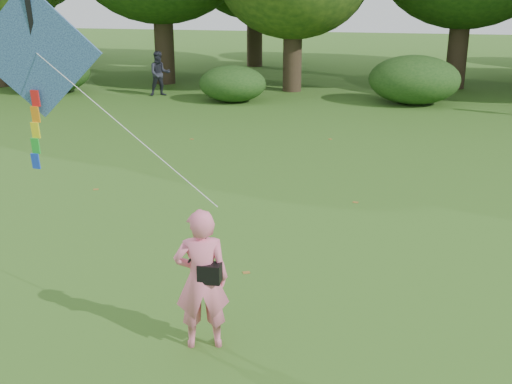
# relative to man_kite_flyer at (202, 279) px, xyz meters

# --- Properties ---
(ground) EXTENTS (100.00, 100.00, 0.00)m
(ground) POSITION_rel_man_kite_flyer_xyz_m (0.69, 0.17, -0.99)
(ground) COLOR #265114
(ground) RESTS_ON ground
(man_kite_flyer) EXTENTS (0.82, 0.65, 1.97)m
(man_kite_flyer) POSITION_rel_man_kite_flyer_xyz_m (0.00, 0.00, 0.00)
(man_kite_flyer) COLOR pink
(man_kite_flyer) RESTS_ON ground
(bystander_left) EXTENTS (1.10, 1.01, 1.82)m
(bystander_left) POSITION_rel_man_kite_flyer_xyz_m (-6.54, 18.03, -0.08)
(bystander_left) COLOR #242530
(bystander_left) RESTS_ON ground
(crossbody_bag) EXTENTS (0.43, 0.20, 0.75)m
(crossbody_bag) POSITION_rel_man_kite_flyer_xyz_m (0.12, -0.03, 0.13)
(crossbody_bag) COLOR black
(crossbody_bag) RESTS_ON ground
(flying_kite) EXTENTS (4.36, 2.18, 2.94)m
(flying_kite) POSITION_rel_man_kite_flyer_xyz_m (-3.05, 1.88, 2.62)
(flying_kite) COLOR #244B9C
(flying_kite) RESTS_ON ground
(shrub_band) EXTENTS (39.15, 3.22, 1.88)m
(shrub_band) POSITION_rel_man_kite_flyer_xyz_m (-0.03, 17.77, -0.13)
(shrub_band) COLOR #264919
(shrub_band) RESTS_ON ground
(fallen_leaves) EXTENTS (11.47, 13.99, 0.01)m
(fallen_leaves) POSITION_rel_man_kite_flyer_xyz_m (1.14, 3.67, -0.98)
(fallen_leaves) COLOR olive
(fallen_leaves) RESTS_ON ground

